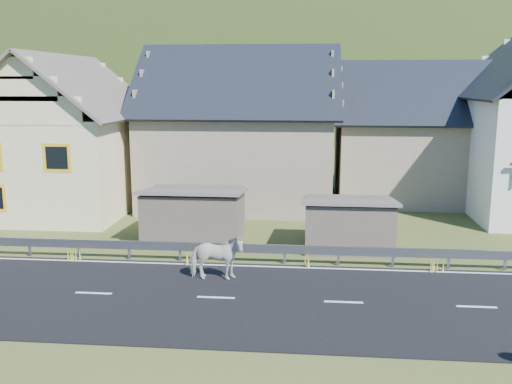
# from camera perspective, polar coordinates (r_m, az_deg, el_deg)

# --- Properties ---
(ground) EXTENTS (160.00, 160.00, 0.00)m
(ground) POSITION_cam_1_polar(r_m,az_deg,el_deg) (18.38, -4.02, -10.60)
(ground) COLOR #35431A
(ground) RESTS_ON ground
(road) EXTENTS (60.00, 7.00, 0.04)m
(road) POSITION_cam_1_polar(r_m,az_deg,el_deg) (18.37, -4.02, -10.54)
(road) COLOR black
(road) RESTS_ON ground
(lane_markings) EXTENTS (60.00, 6.60, 0.01)m
(lane_markings) POSITION_cam_1_polar(r_m,az_deg,el_deg) (18.36, -4.02, -10.47)
(lane_markings) COLOR silver
(lane_markings) RESTS_ON road
(guardrail) EXTENTS (28.10, 0.09, 0.75)m
(guardrail) POSITION_cam_1_polar(r_m,az_deg,el_deg) (21.63, -2.44, -5.65)
(guardrail) COLOR #93969B
(guardrail) RESTS_ON ground
(shed_left) EXTENTS (4.30, 3.30, 2.40)m
(shed_left) POSITION_cam_1_polar(r_m,az_deg,el_deg) (24.51, -6.19, -2.40)
(shed_left) COLOR #6A5A4E
(shed_left) RESTS_ON ground
(shed_right) EXTENTS (3.80, 2.90, 2.20)m
(shed_right) POSITION_cam_1_polar(r_m,az_deg,el_deg) (23.62, 9.24, -3.25)
(shed_right) COLOR #6A5A4E
(shed_right) RESTS_ON ground
(house_cream) EXTENTS (7.80, 9.80, 8.30)m
(house_cream) POSITION_cam_1_polar(r_m,az_deg,el_deg) (31.68, -18.67, 6.09)
(house_cream) COLOR #FFF3BC
(house_cream) RESTS_ON ground
(house_stone_a) EXTENTS (10.80, 9.80, 8.90)m
(house_stone_a) POSITION_cam_1_polar(r_m,az_deg,el_deg) (32.15, -1.50, 7.22)
(house_stone_a) COLOR gray
(house_stone_a) RESTS_ON ground
(house_stone_b) EXTENTS (9.80, 8.80, 8.10)m
(house_stone_b) POSITION_cam_1_polar(r_m,az_deg,el_deg) (34.48, 15.76, 6.41)
(house_stone_b) COLOR gray
(house_stone_b) RESTS_ON ground
(mountain) EXTENTS (440.00, 280.00, 260.00)m
(mountain) POSITION_cam_1_polar(r_m,az_deg,el_deg) (198.67, 6.03, 3.23)
(mountain) COLOR #1F3813
(mountain) RESTS_ON ground
(conifer_patch) EXTENTS (76.00, 50.00, 28.00)m
(conifer_patch) POSITION_cam_1_polar(r_m,az_deg,el_deg) (139.43, -19.38, 10.11)
(conifer_patch) COLOR black
(conifer_patch) RESTS_ON ground
(horse) EXTENTS (0.97, 1.95, 1.61)m
(horse) POSITION_cam_1_polar(r_m,az_deg,el_deg) (19.67, -4.02, -6.52)
(horse) COLOR silver
(horse) RESTS_ON road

